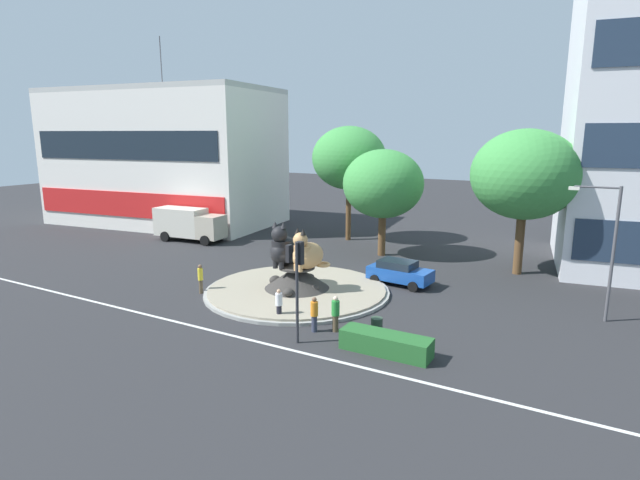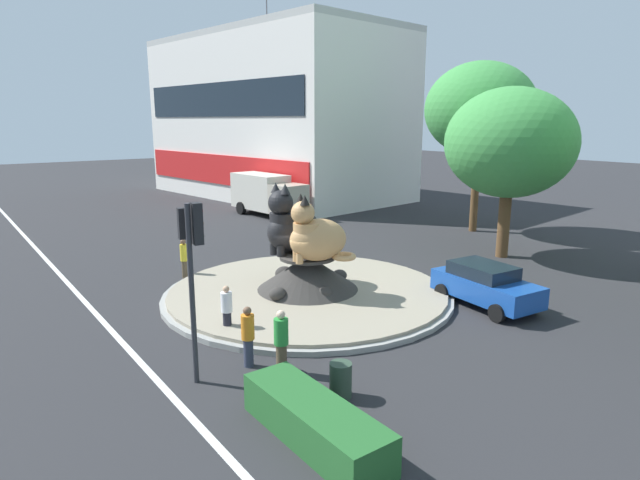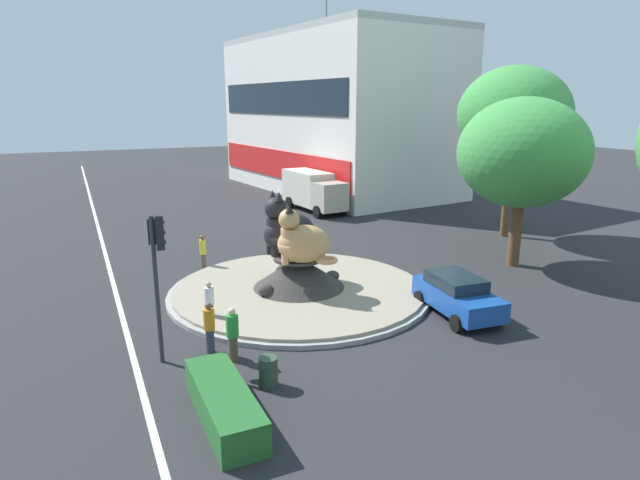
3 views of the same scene
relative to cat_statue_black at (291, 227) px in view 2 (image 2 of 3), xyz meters
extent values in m
plane|color=#28282B|center=(0.82, 0.20, -2.66)|extent=(160.00, 160.00, 0.00)
cube|color=silver|center=(0.82, -7.03, -2.66)|extent=(112.00, 0.20, 0.01)
cylinder|color=gray|center=(0.82, 0.20, -2.57)|extent=(11.21, 11.21, 0.18)
cylinder|color=gray|center=(0.82, 0.20, -2.42)|extent=(10.76, 10.76, 0.12)
cone|color=#33302D|center=(0.82, 0.20, -1.69)|extent=(3.93, 3.93, 1.35)
cylinder|color=#33302D|center=(0.82, 0.20, -1.08)|extent=(2.16, 2.16, 0.12)
ellipsoid|color=#33302D|center=(2.18, 0.02, -2.12)|extent=(0.60, 0.58, 0.48)
ellipsoid|color=#33302D|center=(0.74, 1.86, -2.13)|extent=(0.59, 0.62, 0.47)
ellipsoid|color=#33302D|center=(-0.70, 0.09, -2.08)|extent=(0.72, 0.78, 0.57)
ellipsoid|color=#33302D|center=(1.28, -1.46, -2.12)|extent=(0.60, 0.66, 0.48)
ellipsoid|color=black|center=(-0.03, 0.13, -0.14)|extent=(1.92, 2.63, 1.75)
cylinder|color=black|center=(0.05, -0.35, 0.05)|extent=(1.31, 1.31, 1.09)
sphere|color=black|center=(0.08, -0.52, 1.01)|extent=(0.96, 0.96, 0.96)
torus|color=black|center=(0.19, 1.16, -0.84)|extent=(1.38, 1.38, 0.22)
cone|color=black|center=(0.34, -0.47, 1.57)|extent=(0.46, 0.46, 0.39)
cone|color=black|center=(-0.18, -0.56, 1.57)|extent=(0.46, 0.46, 0.39)
cylinder|color=black|center=(0.31, -0.70, -0.80)|extent=(0.31, 0.31, 0.44)
cylinder|color=black|center=(-0.08, -0.77, -0.80)|extent=(0.31, 0.31, 0.44)
ellipsoid|color=tan|center=(1.67, 0.09, -0.23)|extent=(1.92, 2.46, 1.58)
cylinder|color=tan|center=(1.55, -0.33, -0.05)|extent=(1.27, 1.27, 0.98)
sphere|color=tan|center=(1.51, -0.48, 0.81)|extent=(0.87, 0.87, 0.87)
torus|color=tan|center=(2.26, 0.84, -0.86)|extent=(1.15, 1.15, 0.20)
cone|color=black|center=(1.74, -0.55, 1.31)|extent=(0.44, 0.44, 0.35)
cone|color=black|center=(1.28, -0.42, 1.31)|extent=(0.44, 0.44, 0.35)
cylinder|color=tan|center=(1.63, -0.72, -0.82)|extent=(0.28, 0.28, 0.39)
cylinder|color=tan|center=(1.28, -0.62, -0.82)|extent=(0.28, 0.28, 0.39)
cylinder|color=#2D2D33|center=(4.86, -6.21, -0.28)|extent=(0.14, 0.14, 4.76)
cube|color=black|center=(4.89, -5.99, 1.58)|extent=(0.35, 0.28, 1.05)
sphere|color=red|center=(4.90, -5.91, 1.89)|extent=(0.18, 0.18, 0.18)
sphere|color=#392706|center=(4.90, -5.91, 1.58)|extent=(0.18, 0.18, 0.18)
sphere|color=black|center=(4.90, -5.91, 1.26)|extent=(0.18, 0.18, 0.18)
cube|color=black|center=(4.41, -6.15, 1.52)|extent=(0.24, 0.31, 0.80)
cube|color=silver|center=(-24.71, 14.63, 4.08)|extent=(24.69, 14.93, 13.49)
cube|color=red|center=(-23.96, 8.55, 0.04)|extent=(22.28, 2.88, 2.43)
cube|color=#19232D|center=(-23.96, 8.56, 5.70)|extent=(21.35, 2.72, 2.70)
cube|color=#B2B2AD|center=(-24.71, 14.63, 11.08)|extent=(24.69, 14.93, 0.50)
cube|color=#235B28|center=(8.83, -5.25, -2.21)|extent=(4.05, 1.20, 0.90)
cylinder|color=brown|center=(-3.40, 15.70, -0.29)|extent=(0.47, 0.47, 4.74)
ellipsoid|color=#3D8E42|center=(-3.40, 15.70, 4.70)|extent=(6.53, 6.53, 5.55)
cylinder|color=brown|center=(1.55, 11.66, -1.07)|extent=(0.59, 0.59, 3.18)
ellipsoid|color=#3D8E42|center=(1.55, 11.66, 3.01)|extent=(6.24, 6.24, 5.30)
cylinder|color=brown|center=(5.73, -4.12, -2.24)|extent=(0.30, 0.30, 0.84)
cylinder|color=#288C38|center=(5.73, -4.12, -1.46)|extent=(0.40, 0.40, 0.73)
sphere|color=beige|center=(5.73, -4.12, -0.98)|extent=(0.24, 0.24, 0.24)
cylinder|color=#33384C|center=(4.85, -4.65, -2.25)|extent=(0.28, 0.28, 0.81)
cylinder|color=orange|center=(4.85, -4.65, -1.49)|extent=(0.37, 0.37, 0.71)
sphere|color=brown|center=(4.85, -4.65, -1.02)|extent=(0.23, 0.23, 0.23)
cylinder|color=brown|center=(-4.15, -2.80, -2.24)|extent=(0.23, 0.23, 0.83)
cylinder|color=yellow|center=(-4.15, -2.80, -1.46)|extent=(0.31, 0.31, 0.73)
sphere|color=brown|center=(-4.15, -2.80, -0.98)|extent=(0.24, 0.24, 0.24)
cylinder|color=black|center=(2.39, -4.06, -2.29)|extent=(0.27, 0.27, 0.75)
cylinder|color=silver|center=(2.39, -4.06, -1.59)|extent=(0.37, 0.37, 0.65)
sphere|color=tan|center=(2.39, -4.06, -1.15)|extent=(0.22, 0.22, 0.22)
cube|color=#19479E|center=(5.69, 4.82, -1.95)|extent=(4.18, 2.16, 0.78)
cube|color=#19232D|center=(5.49, 4.84, -1.33)|extent=(2.40, 1.77, 0.47)
cylinder|color=black|center=(7.09, 5.57, -2.34)|extent=(0.66, 0.28, 0.64)
cylinder|color=black|center=(6.92, 3.81, -2.34)|extent=(0.66, 0.28, 0.64)
cylinder|color=black|center=(4.45, 5.83, -2.34)|extent=(0.66, 0.28, 0.64)
cylinder|color=black|center=(4.28, 4.07, -2.34)|extent=(0.66, 0.28, 0.64)
cube|color=#B7AD99|center=(-13.15, 8.42, -1.20)|extent=(2.17, 2.28, 2.02)
cube|color=beige|center=(-16.44, 8.12, -0.96)|extent=(4.79, 2.52, 2.49)
cylinder|color=black|center=(-13.19, 9.48, -2.21)|extent=(0.92, 0.38, 0.90)
cylinder|color=black|center=(-12.99, 7.38, -2.21)|extent=(0.92, 0.38, 0.90)
cylinder|color=black|center=(-17.52, 9.07, -2.21)|extent=(0.92, 0.38, 0.90)
cylinder|color=black|center=(-17.33, 6.98, -2.21)|extent=(0.92, 0.38, 0.90)
cylinder|color=#2D4233|center=(7.70, -3.63, -2.21)|extent=(0.56, 0.56, 0.90)
camera|label=1|loc=(16.56, -24.80, 6.85)|focal=28.44mm
camera|label=2|loc=(17.19, -11.25, 4.09)|focal=29.99mm
camera|label=3|loc=(21.17, -8.19, 5.38)|focal=30.15mm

